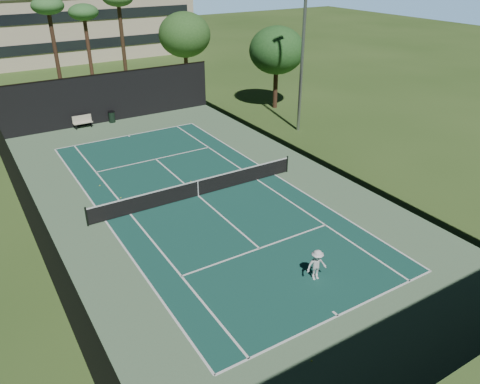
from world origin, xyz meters
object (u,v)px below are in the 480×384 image
object	(u,v)px
tennis_ball_d	(121,198)
trash_bin	(112,117)
tennis_ball_b	(100,186)
park_bench	(83,121)
player	(317,265)
tennis_ball_c	(191,181)
tennis_net	(198,187)
tennis_ball_a	(312,361)

from	to	relation	value
tennis_ball_d	trash_bin	world-z (taller)	trash_bin
tennis_ball_b	park_bench	distance (m)	11.42
park_bench	player	bearing A→B (deg)	-82.67
tennis_ball_b	tennis_ball_c	size ratio (longest dim) A/B	0.99
player	park_bench	world-z (taller)	player
tennis_net	tennis_ball_a	xyz separation A→B (m)	(-2.33, -13.11, -0.52)
player	tennis_ball_c	world-z (taller)	player
tennis_ball_d	trash_bin	size ratio (longest dim) A/B	0.07
tennis_net	trash_bin	size ratio (longest dim) A/B	13.65
tennis_ball_d	park_bench	world-z (taller)	park_bench
tennis_ball_d	park_bench	size ratio (longest dim) A/B	0.04
tennis_ball_b	trash_bin	distance (m)	12.20
tennis_ball_c	tennis_ball_d	distance (m)	4.42
tennis_net	park_bench	xyz separation A→B (m)	(-2.45, 15.55, -0.01)
tennis_ball_d	trash_bin	xyz separation A→B (m)	(3.92, 13.55, 0.45)
player	tennis_ball_c	size ratio (longest dim) A/B	22.79
park_bench	trash_bin	world-z (taller)	park_bench
tennis_net	tennis_ball_a	distance (m)	13.33
tennis_ball_c	park_bench	distance (m)	13.96
tennis_net	player	xyz separation A→B (m)	(0.78, -9.60, 0.17)
player	park_bench	bearing A→B (deg)	107.29
tennis_ball_a	park_bench	world-z (taller)	park_bench
tennis_ball_a	tennis_ball_c	size ratio (longest dim) A/B	1.03
tennis_net	tennis_ball_a	world-z (taller)	tennis_net
tennis_ball_b	park_bench	size ratio (longest dim) A/B	0.04
tennis_ball_a	trash_bin	size ratio (longest dim) A/B	0.07
tennis_ball_c	trash_bin	world-z (taller)	trash_bin
park_bench	tennis_ball_c	bearing A→B (deg)	-77.86
tennis_ball_a	park_bench	bearing A→B (deg)	90.25
tennis_net	tennis_ball_b	size ratio (longest dim) A/B	204.61
tennis_ball_a	park_bench	size ratio (longest dim) A/B	0.04
tennis_net	tennis_ball_c	bearing A→B (deg)	75.94
tennis_ball_a	tennis_ball_b	xyz separation A→B (m)	(-2.16, 17.43, -0.00)
tennis_ball_d	tennis_ball_c	bearing A→B (deg)	-2.52
player	tennis_ball_a	distance (m)	4.75
park_bench	trash_bin	xyz separation A→B (m)	(2.43, 0.11, -0.07)
park_bench	tennis_ball_d	bearing A→B (deg)	-96.30
player	tennis_ball_d	size ratio (longest dim) A/B	23.62
tennis_ball_a	tennis_ball_b	bearing A→B (deg)	97.08
park_bench	trash_bin	distance (m)	2.44
tennis_ball_d	park_bench	distance (m)	13.53
player	tennis_ball_d	world-z (taller)	player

